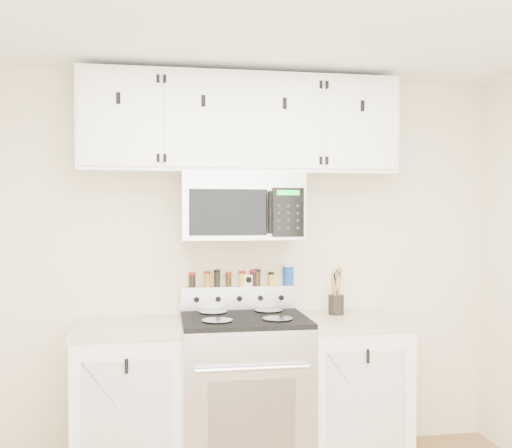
{
  "coord_description": "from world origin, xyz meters",
  "views": [
    {
      "loc": [
        -0.48,
        -2.04,
        1.58
      ],
      "look_at": [
        0.08,
        1.45,
        1.52
      ],
      "focal_mm": 40.0,
      "sensor_mm": 36.0,
      "label": 1
    }
  ],
  "objects_px": {
    "microwave": "(241,206)",
    "salt_canister": "(288,275)",
    "utensil_crock": "(336,303)",
    "range": "(244,391)"
  },
  "relations": [
    {
      "from": "range",
      "to": "utensil_crock",
      "type": "bearing_deg",
      "value": 12.12
    },
    {
      "from": "salt_canister",
      "to": "range",
      "type": "bearing_deg",
      "value": -140.3
    },
    {
      "from": "utensil_crock",
      "to": "salt_canister",
      "type": "bearing_deg",
      "value": 153.0
    },
    {
      "from": "range",
      "to": "microwave",
      "type": "height_order",
      "value": "microwave"
    },
    {
      "from": "microwave",
      "to": "utensil_crock",
      "type": "distance_m",
      "value": 0.89
    },
    {
      "from": "range",
      "to": "utensil_crock",
      "type": "height_order",
      "value": "utensil_crock"
    },
    {
      "from": "microwave",
      "to": "salt_canister",
      "type": "xyz_separation_m",
      "value": [
        0.34,
        0.16,
        -0.46
      ]
    },
    {
      "from": "range",
      "to": "salt_canister",
      "type": "xyz_separation_m",
      "value": [
        0.34,
        0.28,
        0.68
      ]
    },
    {
      "from": "utensil_crock",
      "to": "salt_canister",
      "type": "distance_m",
      "value": 0.37
    },
    {
      "from": "range",
      "to": "utensil_crock",
      "type": "distance_m",
      "value": 0.82
    }
  ]
}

